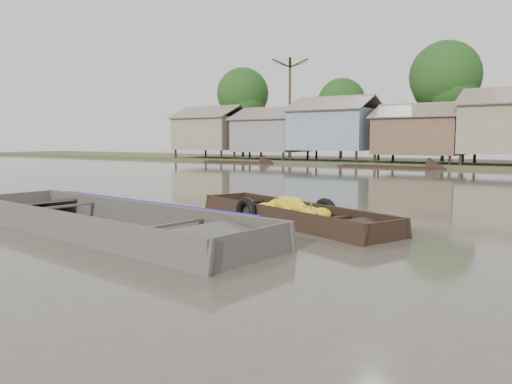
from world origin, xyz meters
The scene contains 3 objects.
ground centered at (0.00, 0.00, 0.00)m, with size 120.00×120.00×0.00m, color #504A3D.
banana_boat centered at (0.74, 2.79, 0.17)m, with size 5.97×3.43×0.83m.
viewer_boat centered at (-1.79, -0.48, 0.08)m, with size 8.59×3.11×0.68m.
Camera 1 is at (6.59, -7.31, 1.93)m, focal length 35.00 mm.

